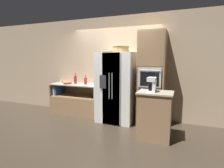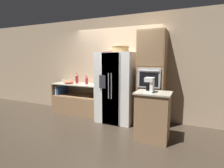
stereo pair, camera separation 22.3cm
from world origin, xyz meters
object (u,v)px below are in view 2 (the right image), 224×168
(refrigerator, at_px, (117,87))
(bottle_tall, at_px, (77,79))
(coffee_maker, at_px, (150,84))
(fruit_bowl, at_px, (108,51))
(wall_oven, at_px, (152,79))
(mixing_bowl, at_px, (69,82))
(wicker_basket, at_px, (121,49))
(mug, at_px, (63,81))
(bottle_short, at_px, (87,80))

(refrigerator, distance_m, bottle_tall, 1.38)
(coffee_maker, bearing_deg, fruit_bowl, 150.04)
(wall_oven, relative_size, coffee_maker, 7.89)
(refrigerator, height_order, mixing_bowl, refrigerator)
(bottle_tall, height_order, mixing_bowl, bottle_tall)
(bottle_tall, distance_m, mixing_bowl, 0.25)
(bottle_tall, xyz_separation_m, mixing_bowl, (-0.20, -0.13, -0.09))
(wicker_basket, bearing_deg, mug, 175.64)
(bottle_tall, bearing_deg, bottle_short, -4.56)
(wicker_basket, relative_size, bottle_tall, 1.34)
(mixing_bowl, bearing_deg, wicker_basket, -3.08)
(fruit_bowl, height_order, bottle_tall, fruit_bowl)
(fruit_bowl, relative_size, bottle_tall, 0.98)
(wall_oven, height_order, bottle_short, wall_oven)
(fruit_bowl, bearing_deg, mug, 176.08)
(refrigerator, distance_m, wall_oven, 0.93)
(coffee_maker, bearing_deg, refrigerator, 143.51)
(refrigerator, relative_size, wall_oven, 0.78)
(wall_oven, bearing_deg, fruit_bowl, -173.22)
(wicker_basket, bearing_deg, fruit_bowl, 173.73)
(refrigerator, relative_size, coffee_maker, 6.19)
(bottle_short, bearing_deg, fruit_bowl, -11.42)
(refrigerator, xyz_separation_m, wall_oven, (0.89, 0.09, 0.25))
(wicker_basket, bearing_deg, bottle_short, 170.21)
(mixing_bowl, height_order, coffee_maker, coffee_maker)
(refrigerator, xyz_separation_m, mug, (-1.81, 0.07, 0.06))
(mug, xyz_separation_m, coffee_maker, (2.85, -0.84, 0.18))
(refrigerator, bearing_deg, wicker_basket, -30.28)
(mixing_bowl, bearing_deg, bottle_short, 10.63)
(wall_oven, distance_m, bottle_short, 1.89)
(bottle_tall, distance_m, coffee_maker, 2.58)
(fruit_bowl, bearing_deg, wicker_basket, -6.27)
(bottle_tall, distance_m, bottle_short, 0.37)
(bottle_short, height_order, mixing_bowl, bottle_short)
(mug, height_order, coffee_maker, coffee_maker)
(bottle_short, bearing_deg, wicker_basket, -9.79)
(mug, xyz_separation_m, mixing_bowl, (0.25, -0.06, -0.00))
(wicker_basket, distance_m, fruit_bowl, 0.37)
(wall_oven, distance_m, mixing_bowl, 2.46)
(refrigerator, bearing_deg, mixing_bowl, 179.58)
(refrigerator, relative_size, mug, 15.62)
(wall_oven, distance_m, bottle_tall, 2.26)
(coffee_maker, bearing_deg, wicker_basket, 142.64)
(fruit_bowl, distance_m, bottle_short, 1.13)
(wicker_basket, relative_size, mug, 3.67)
(bottle_short, bearing_deg, coffee_maker, -23.48)
(refrigerator, bearing_deg, mug, 177.83)
(refrigerator, bearing_deg, coffee_maker, -36.49)
(refrigerator, xyz_separation_m, bottle_short, (-1.00, 0.12, 0.12))
(wicker_basket, distance_m, bottle_tall, 1.73)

